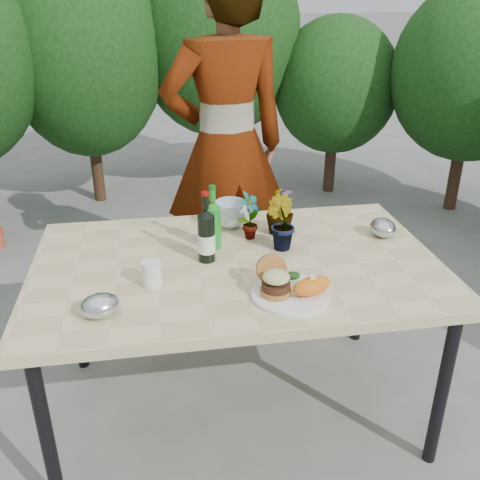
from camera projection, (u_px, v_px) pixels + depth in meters
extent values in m
plane|color=#63635E|center=(237.00, 406.00, 2.44)|extent=(80.00, 80.00, 0.00)
cube|color=#D2C08C|center=(237.00, 266.00, 2.13)|extent=(1.60, 1.00, 0.04)
cylinder|color=black|center=(47.00, 437.00, 1.81)|extent=(0.05, 0.05, 0.71)
cylinder|color=black|center=(442.00, 390.00, 2.02)|extent=(0.05, 0.05, 0.71)
cylinder|color=black|center=(75.00, 305.00, 2.56)|extent=(0.05, 0.05, 0.71)
cylinder|color=black|center=(361.00, 281.00, 2.77)|extent=(0.05, 0.05, 0.71)
cylinder|color=#382316|center=(98.00, 177.00, 4.73)|extent=(0.10, 0.10, 0.42)
ellipsoid|color=#20501A|center=(83.00, 49.00, 4.27)|extent=(1.31, 1.31, 1.73)
cylinder|color=#382316|center=(218.00, 160.00, 5.05)|extent=(0.10, 0.10, 0.50)
ellipsoid|color=#20501A|center=(216.00, 34.00, 4.57)|extent=(1.44, 1.44, 1.74)
cylinder|color=#382316|center=(329.00, 171.00, 4.96)|extent=(0.10, 0.10, 0.38)
ellipsoid|color=#20501A|center=(336.00, 86.00, 4.63)|extent=(1.08, 1.08, 1.16)
cylinder|color=#382316|center=(453.00, 184.00, 4.54)|extent=(0.10, 0.10, 0.44)
ellipsoid|color=#20501A|center=(474.00, 72.00, 4.15)|extent=(1.26, 1.26, 1.39)
cylinder|color=white|center=(291.00, 294.00, 1.87)|extent=(0.28, 0.28, 0.01)
cylinder|color=#B7722D|center=(276.00, 291.00, 1.86)|extent=(0.11, 0.11, 0.02)
cylinder|color=#472314|center=(276.00, 286.00, 1.85)|extent=(0.10, 0.10, 0.02)
ellipsoid|color=beige|center=(276.00, 277.00, 1.83)|extent=(0.10, 0.10, 0.04)
cylinder|color=#B7722D|center=(271.00, 269.00, 1.91)|extent=(0.11, 0.06, 0.11)
ellipsoid|color=orange|center=(312.00, 286.00, 1.85)|extent=(0.17, 0.12, 0.06)
ellipsoid|color=olive|center=(285.00, 277.00, 1.95)|extent=(0.04, 0.04, 0.02)
ellipsoid|color=#193814|center=(293.00, 275.00, 1.96)|extent=(0.06, 0.04, 0.03)
cylinder|color=black|center=(206.00, 239.00, 2.09)|extent=(0.07, 0.07, 0.19)
cylinder|color=white|center=(207.00, 243.00, 2.09)|extent=(0.07, 0.07, 0.08)
cone|color=black|center=(206.00, 212.00, 2.04)|extent=(0.07, 0.07, 0.03)
cylinder|color=black|center=(205.00, 202.00, 2.02)|extent=(0.03, 0.03, 0.05)
cylinder|color=maroon|center=(205.00, 194.00, 2.01)|extent=(0.03, 0.03, 0.01)
cylinder|color=#198A20|center=(213.00, 228.00, 2.19)|extent=(0.06, 0.06, 0.18)
cylinder|color=#198C26|center=(213.00, 232.00, 2.20)|extent=(0.07, 0.07, 0.07)
cone|color=#198A20|center=(213.00, 205.00, 2.15)|extent=(0.06, 0.06, 0.03)
cylinder|color=#198A20|center=(212.00, 195.00, 2.13)|extent=(0.02, 0.02, 0.05)
cylinder|color=#0C5919|center=(212.00, 187.00, 2.11)|extent=(0.03, 0.03, 0.01)
cylinder|color=white|center=(152.00, 274.00, 1.93)|extent=(0.07, 0.07, 0.09)
imported|color=#1F561D|center=(250.00, 216.00, 2.27)|extent=(0.13, 0.13, 0.21)
imported|color=#2B571D|center=(281.00, 223.00, 2.18)|extent=(0.15, 0.16, 0.22)
imported|color=#28501B|center=(280.00, 210.00, 2.32)|extent=(0.17, 0.17, 0.22)
imported|color=silver|center=(230.00, 214.00, 2.40)|extent=(0.17, 0.17, 0.12)
ellipsoid|color=#B7B9BF|center=(100.00, 306.00, 1.75)|extent=(0.16, 0.14, 0.08)
ellipsoid|color=#AFB0B6|center=(383.00, 228.00, 2.32)|extent=(0.12, 0.14, 0.08)
imported|color=#9C624E|center=(226.00, 148.00, 2.87)|extent=(0.76, 0.56, 1.90)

